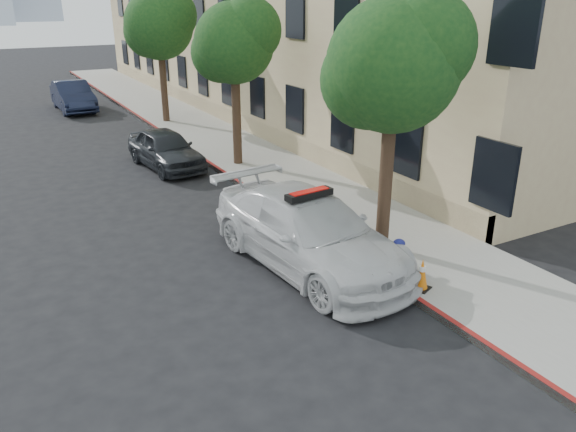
{
  "coord_description": "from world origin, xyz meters",
  "views": [
    {
      "loc": [
        -4.75,
        -11.27,
        5.61
      ],
      "look_at": [
        0.91,
        -1.12,
        1.0
      ],
      "focal_mm": 35.0,
      "sensor_mm": 36.0,
      "label": 1
    }
  ],
  "objects_px": {
    "parked_car_far": "(73,96)",
    "traffic_cone": "(422,274)",
    "police_car": "(309,232)",
    "parked_car_mid": "(166,149)",
    "fire_hydrant": "(398,257)"
  },
  "relations": [
    {
      "from": "fire_hydrant",
      "to": "traffic_cone",
      "type": "relative_size",
      "value": 1.21
    },
    {
      "from": "parked_car_far",
      "to": "traffic_cone",
      "type": "bearing_deg",
      "value": -84.73
    },
    {
      "from": "parked_car_far",
      "to": "traffic_cone",
      "type": "distance_m",
      "value": 23.49
    },
    {
      "from": "parked_car_mid",
      "to": "traffic_cone",
      "type": "relative_size",
      "value": 5.98
    },
    {
      "from": "parked_car_far",
      "to": "traffic_cone",
      "type": "height_order",
      "value": "parked_car_far"
    },
    {
      "from": "police_car",
      "to": "fire_hydrant",
      "type": "xyz_separation_m",
      "value": [
        1.25,
        -1.52,
        -0.27
      ]
    },
    {
      "from": "police_car",
      "to": "parked_car_far",
      "type": "height_order",
      "value": "police_car"
    },
    {
      "from": "parked_car_mid",
      "to": "fire_hydrant",
      "type": "relative_size",
      "value": 4.93
    },
    {
      "from": "police_car",
      "to": "traffic_cone",
      "type": "xyz_separation_m",
      "value": [
        1.25,
        -2.25,
        -0.33
      ]
    },
    {
      "from": "police_car",
      "to": "parked_car_far",
      "type": "bearing_deg",
      "value": 87.91
    },
    {
      "from": "parked_car_far",
      "to": "fire_hydrant",
      "type": "height_order",
      "value": "parked_car_far"
    },
    {
      "from": "parked_car_mid",
      "to": "traffic_cone",
      "type": "height_order",
      "value": "parked_car_mid"
    },
    {
      "from": "traffic_cone",
      "to": "parked_car_far",
      "type": "bearing_deg",
      "value": 96.38
    },
    {
      "from": "fire_hydrant",
      "to": "traffic_cone",
      "type": "xyz_separation_m",
      "value": [
        0.0,
        -0.73,
        -0.06
      ]
    },
    {
      "from": "traffic_cone",
      "to": "parked_car_mid",
      "type": "bearing_deg",
      "value": 98.42
    }
  ]
}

